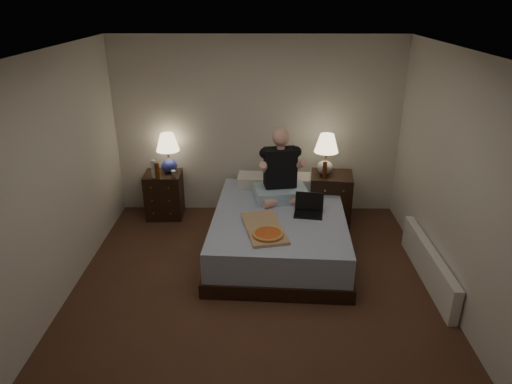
{
  "coord_description": "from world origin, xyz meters",
  "views": [
    {
      "loc": [
        0.06,
        -3.97,
        2.97
      ],
      "look_at": [
        0.0,
        0.9,
        0.85
      ],
      "focal_mm": 32.0,
      "sensor_mm": 36.0,
      "label": 1
    }
  ],
  "objects_px": {
    "person": "(281,165)",
    "radiator": "(428,264)",
    "pizza_box": "(268,235)",
    "lamp_left": "(168,153)",
    "beer_bottle_left": "(157,171)",
    "nightstand_right": "(330,199)",
    "soda_can": "(174,174)",
    "laptop": "(309,206)",
    "beer_bottle_right": "(325,170)",
    "water_bottle": "(154,169)",
    "lamp_right": "(326,155)",
    "bed": "(279,231)",
    "nightstand_left": "(164,195)"
  },
  "relations": [
    {
      "from": "lamp_right",
      "to": "person",
      "type": "xyz_separation_m",
      "value": [
        -0.61,
        -0.39,
        -0.01
      ]
    },
    {
      "from": "lamp_right",
      "to": "water_bottle",
      "type": "relative_size",
      "value": 2.24
    },
    {
      "from": "bed",
      "to": "lamp_right",
      "type": "xyz_separation_m",
      "value": [
        0.64,
        0.78,
        0.74
      ]
    },
    {
      "from": "beer_bottle_left",
      "to": "pizza_box",
      "type": "bearing_deg",
      "value": -43.5
    },
    {
      "from": "nightstand_right",
      "to": "beer_bottle_left",
      "type": "xyz_separation_m",
      "value": [
        -2.38,
        0.01,
        0.41
      ]
    },
    {
      "from": "nightstand_right",
      "to": "soda_can",
      "type": "relative_size",
      "value": 7.23
    },
    {
      "from": "person",
      "to": "bed",
      "type": "bearing_deg",
      "value": -102.61
    },
    {
      "from": "soda_can",
      "to": "beer_bottle_left",
      "type": "xyz_separation_m",
      "value": [
        -0.21,
        -0.05,
        0.06
      ]
    },
    {
      "from": "beer_bottle_left",
      "to": "beer_bottle_right",
      "type": "relative_size",
      "value": 1.0
    },
    {
      "from": "person",
      "to": "radiator",
      "type": "xyz_separation_m",
      "value": [
        1.62,
        -1.03,
        -0.79
      ]
    },
    {
      "from": "water_bottle",
      "to": "pizza_box",
      "type": "relative_size",
      "value": 0.33
    },
    {
      "from": "nightstand_left",
      "to": "water_bottle",
      "type": "height_order",
      "value": "water_bottle"
    },
    {
      "from": "bed",
      "to": "soda_can",
      "type": "distance_m",
      "value": 1.7
    },
    {
      "from": "person",
      "to": "nightstand_right",
      "type": "bearing_deg",
      "value": 18.76
    },
    {
      "from": "beer_bottle_left",
      "to": "laptop",
      "type": "distance_m",
      "value": 2.16
    },
    {
      "from": "water_bottle",
      "to": "beer_bottle_left",
      "type": "distance_m",
      "value": 0.06
    },
    {
      "from": "water_bottle",
      "to": "beer_bottle_left",
      "type": "xyz_separation_m",
      "value": [
        0.05,
        -0.04,
        -0.01
      ]
    },
    {
      "from": "person",
      "to": "pizza_box",
      "type": "bearing_deg",
      "value": -108.6
    },
    {
      "from": "lamp_right",
      "to": "beer_bottle_right",
      "type": "bearing_deg",
      "value": -99.92
    },
    {
      "from": "radiator",
      "to": "person",
      "type": "bearing_deg",
      "value": 147.61
    },
    {
      "from": "lamp_right",
      "to": "laptop",
      "type": "relative_size",
      "value": 1.65
    },
    {
      "from": "water_bottle",
      "to": "person",
      "type": "distance_m",
      "value": 1.78
    },
    {
      "from": "lamp_right",
      "to": "beer_bottle_left",
      "type": "height_order",
      "value": "lamp_right"
    },
    {
      "from": "soda_can",
      "to": "laptop",
      "type": "bearing_deg",
      "value": -26.71
    },
    {
      "from": "radiator",
      "to": "nightstand_right",
      "type": "bearing_deg",
      "value": 122.93
    },
    {
      "from": "beer_bottle_right",
      "to": "laptop",
      "type": "height_order",
      "value": "beer_bottle_right"
    },
    {
      "from": "nightstand_left",
      "to": "person",
      "type": "xyz_separation_m",
      "value": [
        1.64,
        -0.57,
        0.66
      ]
    },
    {
      "from": "person",
      "to": "radiator",
      "type": "distance_m",
      "value": 2.08
    },
    {
      "from": "lamp_left",
      "to": "radiator",
      "type": "height_order",
      "value": "lamp_left"
    },
    {
      "from": "nightstand_right",
      "to": "radiator",
      "type": "height_order",
      "value": "nightstand_right"
    },
    {
      "from": "beer_bottle_left",
      "to": "person",
      "type": "height_order",
      "value": "person"
    },
    {
      "from": "radiator",
      "to": "lamp_right",
      "type": "bearing_deg",
      "value": 125.28
    },
    {
      "from": "nightstand_left",
      "to": "soda_can",
      "type": "xyz_separation_m",
      "value": [
        0.19,
        -0.14,
        0.38
      ]
    },
    {
      "from": "soda_can",
      "to": "beer_bottle_right",
      "type": "height_order",
      "value": "beer_bottle_right"
    },
    {
      "from": "lamp_left",
      "to": "beer_bottle_right",
      "type": "distance_m",
      "value": 2.17
    },
    {
      "from": "lamp_right",
      "to": "soda_can",
      "type": "xyz_separation_m",
      "value": [
        -2.06,
        0.03,
        -0.3
      ]
    },
    {
      "from": "lamp_left",
      "to": "beer_bottle_left",
      "type": "relative_size",
      "value": 2.43
    },
    {
      "from": "lamp_left",
      "to": "person",
      "type": "xyz_separation_m",
      "value": [
        1.55,
        -0.63,
        0.06
      ]
    },
    {
      "from": "laptop",
      "to": "radiator",
      "type": "xyz_separation_m",
      "value": [
        1.3,
        -0.57,
        -0.45
      ]
    },
    {
      "from": "nightstand_right",
      "to": "beer_bottle_right",
      "type": "distance_m",
      "value": 0.5
    },
    {
      "from": "bed",
      "to": "beer_bottle_right",
      "type": "xyz_separation_m",
      "value": [
        0.61,
        0.65,
        0.58
      ]
    },
    {
      "from": "nightstand_left",
      "to": "nightstand_right",
      "type": "height_order",
      "value": "nightstand_right"
    },
    {
      "from": "beer_bottle_right",
      "to": "person",
      "type": "height_order",
      "value": "person"
    },
    {
      "from": "lamp_left",
      "to": "soda_can",
      "type": "distance_m",
      "value": 0.32
    },
    {
      "from": "beer_bottle_right",
      "to": "nightstand_right",
      "type": "bearing_deg",
      "value": 43.14
    },
    {
      "from": "soda_can",
      "to": "radiator",
      "type": "distance_m",
      "value": 3.44
    },
    {
      "from": "laptop",
      "to": "beer_bottle_left",
      "type": "bearing_deg",
      "value": 165.73
    },
    {
      "from": "nightstand_right",
      "to": "lamp_right",
      "type": "height_order",
      "value": "lamp_right"
    },
    {
      "from": "nightstand_left",
      "to": "lamp_left",
      "type": "height_order",
      "value": "lamp_left"
    },
    {
      "from": "water_bottle",
      "to": "beer_bottle_right",
      "type": "relative_size",
      "value": 1.09
    }
  ]
}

